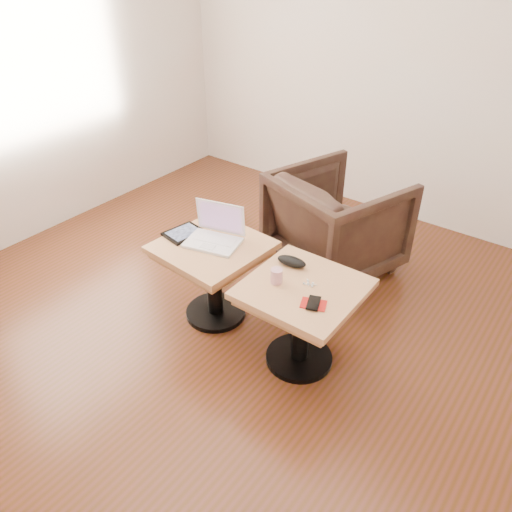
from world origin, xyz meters
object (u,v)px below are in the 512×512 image
Objects in this scene: laptop at (215,234)px; striped_cup at (277,276)px; armchair at (336,223)px; side_table_left at (213,263)px; side_table_right at (302,306)px.

laptop is 4.40× the size of striped_cup.
side_table_left is at bearing 89.74° from armchair.
side_table_left is 0.19m from laptop.
armchair is at bearing 101.04° from striped_cup.
armchair reaches higher than striped_cup.
armchair reaches higher than side_table_left.
laptop reaches higher than armchair.
striped_cup is at bearing -156.57° from side_table_right.
laptop is (-0.69, 0.07, 0.19)m from side_table_right.
side_table_left and side_table_right have the same top height.
side_table_right is 7.21× the size of striped_cup.
armchair is (-0.21, 1.07, -0.22)m from striped_cup.
armchair reaches higher than side_table_right.
laptop is 0.45× the size of armchair.
side_table_right is (0.68, -0.02, 0.00)m from side_table_left.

